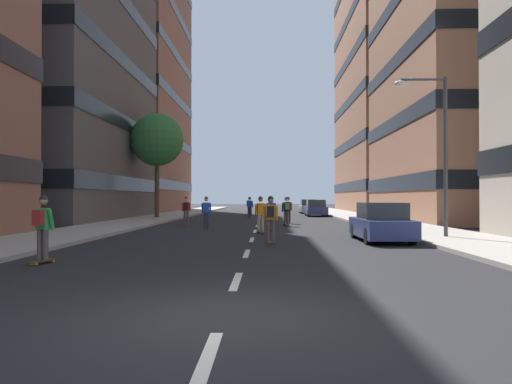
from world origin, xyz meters
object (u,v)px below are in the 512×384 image
skater_4 (206,211)px  skater_5 (42,225)px  skater_1 (286,209)px  street_tree_near (157,140)px  skater_9 (261,213)px  skater_8 (249,205)px  skater_7 (250,206)px  skater_6 (271,217)px  parked_car_near (381,223)px  parked_car_far (308,207)px  parked_car_mid (316,209)px  streetlamp_right (436,138)px  skater_0 (288,208)px  skater_3 (186,209)px  skater_2 (271,211)px

skater_4 → skater_5: size_ratio=1.00×
skater_5 → skater_1: bearing=67.8°
street_tree_near → skater_9: bearing=-61.6°
skater_4 → skater_8: size_ratio=1.00×
skater_5 → skater_7: bearing=81.9°
skater_1 → skater_6: 11.49m
skater_6 → parked_car_near: bearing=15.8°
skater_1 → skater_9: bearing=-103.9°
parked_car_far → street_tree_near: (-13.39, -14.48, 5.67)m
parked_car_mid → skater_5: skater_5 is taller
parked_car_near → skater_9: size_ratio=2.47×
street_tree_near → streetlamp_right: size_ratio=1.29×
parked_car_mid → skater_4: bearing=-112.9°
skater_0 → skater_7: size_ratio=1.00×
skater_8 → parked_car_far: bearing=42.9°
skater_9 → street_tree_near: bearing=118.4°
skater_0 → skater_9: same height
skater_1 → skater_4: same height
skater_8 → skater_7: bearing=-87.2°
parked_car_mid → skater_3: (-9.49, -15.49, 0.32)m
streetlamp_right → skater_4: (-10.28, 6.99, -3.15)m
parked_car_near → streetlamp_right: size_ratio=0.68×
parked_car_near → skater_7: skater_7 is taller
parked_car_far → streetlamp_right: size_ratio=0.68×
skater_0 → parked_car_near: bearing=-76.8°
parked_car_near → skater_2: skater_2 is taller
skater_5 → skater_3: bearing=87.4°
skater_1 → skater_0: bearing=85.6°
parked_car_far → skater_9: 30.73m
parked_car_far → skater_4: (-7.86, -26.88, 0.29)m
parked_car_mid → skater_9: bearing=-102.3°
skater_1 → skater_5: bearing=-112.2°
parked_car_far → skater_2: skater_2 is taller
skater_0 → skater_1: size_ratio=1.00×
parked_car_mid → skater_8: skater_8 is taller
skater_5 → skater_6: 8.18m
parked_car_far → skater_9: skater_9 is taller
parked_car_near → skater_7: size_ratio=2.47×
skater_6 → skater_9: (-0.45, 5.52, -0.03)m
street_tree_near → skater_8: size_ratio=4.72×
skater_8 → skater_2: bearing=-84.6°
skater_1 → skater_4: size_ratio=1.00×
skater_3 → skater_5: same height
skater_5 → skater_9: same height
skater_1 → skater_2: 2.53m
skater_8 → skater_9: same height
parked_car_far → skater_2: (-4.27, -26.77, 0.29)m
parked_car_near → skater_1: bearing=108.0°
skater_0 → skater_2: same height
street_tree_near → skater_9: size_ratio=4.72×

